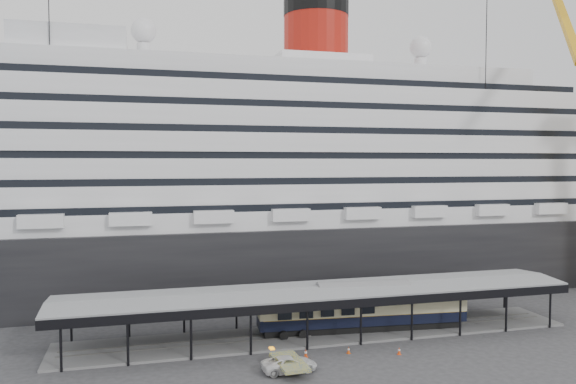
{
  "coord_description": "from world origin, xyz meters",
  "views": [
    {
      "loc": [
        -19.18,
        -52.12,
        18.78
      ],
      "look_at": [
        -2.99,
        8.0,
        15.52
      ],
      "focal_mm": 35.0,
      "sensor_mm": 36.0,
      "label": 1
    }
  ],
  "objects": [
    {
      "name": "cruise_ship",
      "position": [
        0.05,
        32.0,
        18.35
      ],
      "size": [
        130.0,
        30.0,
        43.9
      ],
      "color": "black",
      "rests_on": "ground"
    },
    {
      "name": "ground",
      "position": [
        0.0,
        0.0,
        0.0
      ],
      "size": [
        200.0,
        200.0,
        0.0
      ],
      "primitive_type": "plane",
      "color": "#323234",
      "rests_on": "ground"
    },
    {
      "name": "traffic_cone_left",
      "position": [
        -3.72,
        -1.28,
        0.42
      ],
      "size": [
        0.57,
        0.57,
        0.84
      ],
      "rotation": [
        0.0,
        0.0,
        -0.41
      ],
      "color": "red",
      "rests_on": "ground"
    },
    {
      "name": "platform_canopy",
      "position": [
        0.0,
        5.0,
        2.36
      ],
      "size": [
        56.0,
        9.18,
        5.3
      ],
      "color": "slate",
      "rests_on": "ground"
    },
    {
      "name": "traffic_cone_right",
      "position": [
        0.7,
        -1.26,
        0.34
      ],
      "size": [
        0.44,
        0.44,
        0.69
      ],
      "rotation": [
        0.0,
        0.0,
        0.29
      ],
      "color": "#CE470B",
      "rests_on": "ground"
    },
    {
      "name": "port_truck",
      "position": [
        -6.19,
        -4.37,
        0.7
      ],
      "size": [
        5.12,
        2.54,
        1.39
      ],
      "primitive_type": "imported",
      "rotation": [
        0.0,
        0.0,
        1.62
      ],
      "color": "silver",
      "rests_on": "ground"
    },
    {
      "name": "pullman_carriage",
      "position": [
        4.8,
        5.0,
        2.78
      ],
      "size": [
        23.56,
        4.95,
        22.97
      ],
      "rotation": [
        0.0,
        0.0,
        -0.08
      ],
      "color": "black",
      "rests_on": "ground"
    },
    {
      "name": "traffic_cone_mid",
      "position": [
        5.39,
        -2.8,
        0.35
      ],
      "size": [
        0.43,
        0.43,
        0.71
      ],
      "rotation": [
        0.0,
        0.0,
        -0.18
      ],
      "color": "#E43F0C",
      "rests_on": "ground"
    }
  ]
}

